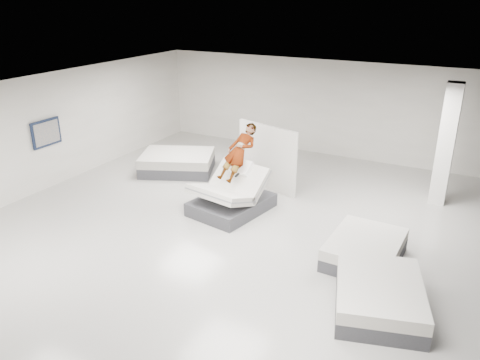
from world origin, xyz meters
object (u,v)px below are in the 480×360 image
at_px(person, 239,162).
at_px(flat_bed_right_far, 365,250).
at_px(flat_bed_right_near, 379,296).
at_px(wall_poster, 46,133).
at_px(remote, 237,175).
at_px(flat_bed_left_far, 177,162).
at_px(divider_panel, 267,157).
at_px(column, 446,145).
at_px(hero_bed, 231,197).

height_order(person, flat_bed_right_far, person).
relative_size(flat_bed_right_near, wall_poster, 2.39).
relative_size(flat_bed_right_far, flat_bed_right_near, 0.83).
relative_size(remote, flat_bed_right_near, 0.06).
bearing_deg(wall_poster, flat_bed_right_near, -8.06).
bearing_deg(flat_bed_left_far, divider_panel, 1.50).
xyz_separation_m(remote, flat_bed_right_far, (3.40, -0.71, -0.80)).
bearing_deg(wall_poster, column, 21.93).
height_order(person, flat_bed_left_far, person).
height_order(flat_bed_right_far, flat_bed_right_near, flat_bed_right_near).
distance_m(divider_panel, wall_poster, 6.17).
distance_m(person, column, 5.32).
height_order(person, wall_poster, wall_poster).
relative_size(divider_panel, wall_poster, 2.14).
bearing_deg(flat_bed_right_far, divider_panel, 143.17).
bearing_deg(flat_bed_right_far, flat_bed_right_near, -67.67).
bearing_deg(flat_bed_right_near, wall_poster, 171.94).
bearing_deg(person, remote, -57.85).
bearing_deg(person, hero_bed, -90.00).
height_order(remote, flat_bed_left_far, remote).
distance_m(person, remote, 0.45).
bearing_deg(hero_bed, divider_panel, 85.27).
height_order(column, wall_poster, column).
xyz_separation_m(flat_bed_right_near, wall_poster, (-9.57, 1.35, 1.33)).
xyz_separation_m(hero_bed, wall_poster, (-5.34, -0.94, 1.21)).
xyz_separation_m(person, divider_panel, (0.09, 1.50, -0.32)).
xyz_separation_m(hero_bed, column, (4.60, 3.06, 1.21)).
relative_size(flat_bed_right_near, column, 0.71).
distance_m(person, flat_bed_right_far, 3.84).
bearing_deg(divider_panel, flat_bed_left_far, -162.48).
xyz_separation_m(person, remote, (0.15, -0.38, -0.19)).
height_order(hero_bed, column, column).
xyz_separation_m(flat_bed_left_far, wall_poster, (-2.47, -2.67, 1.30)).
bearing_deg(person, flat_bed_right_near, -21.55).
distance_m(flat_bed_right_near, wall_poster, 9.75).
height_order(flat_bed_left_far, wall_poster, wall_poster).
height_order(divider_panel, wall_poster, wall_poster).
relative_size(divider_panel, flat_bed_left_far, 0.78).
distance_m(hero_bed, flat_bed_left_far, 3.35).
relative_size(flat_bed_right_far, wall_poster, 1.97).
relative_size(hero_bed, column, 0.69).
height_order(hero_bed, person, person).
height_order(divider_panel, flat_bed_left_far, divider_panel).
bearing_deg(flat_bed_right_near, column, 86.07).
height_order(hero_bed, flat_bed_left_far, hero_bed).
bearing_deg(person, wall_poster, -156.49).
distance_m(divider_panel, flat_bed_left_far, 3.09).
height_order(hero_bed, divider_panel, divider_panel).
bearing_deg(column, divider_panel, -164.25).
relative_size(hero_bed, flat_bed_right_far, 1.18).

